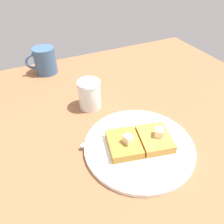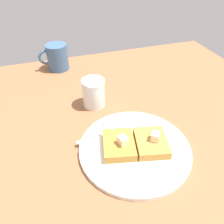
# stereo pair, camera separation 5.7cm
# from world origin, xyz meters

# --- Properties ---
(table_surface) EXTENTS (0.90, 0.90, 0.03)m
(table_surface) POSITION_xyz_m (0.00, 0.00, 0.01)
(table_surface) COLOR brown
(table_surface) RESTS_ON ground
(plate) EXTENTS (0.27, 0.27, 0.01)m
(plate) POSITION_xyz_m (0.10, 0.11, 0.04)
(plate) COLOR white
(plate) RESTS_ON table_surface
(toast_slice_left) EXTENTS (0.09, 0.10, 0.02)m
(toast_slice_left) POSITION_xyz_m (0.06, 0.12, 0.05)
(toast_slice_left) COLOR #BD8439
(toast_slice_left) RESTS_ON plate
(toast_slice_middle) EXTENTS (0.09, 0.10, 0.02)m
(toast_slice_middle) POSITION_xyz_m (0.14, 0.10, 0.05)
(toast_slice_middle) COLOR #B17B30
(toast_slice_middle) RESTS_ON plate
(butter_pat_primary) EXTENTS (0.03, 0.03, 0.02)m
(butter_pat_primary) POSITION_xyz_m (0.05, 0.12, 0.07)
(butter_pat_primary) COLOR #EFEDC6
(butter_pat_primary) RESTS_ON toast_slice_left
(butter_pat_secondary) EXTENTS (0.02, 0.02, 0.02)m
(butter_pat_secondary) POSITION_xyz_m (0.13, 0.11, 0.07)
(butter_pat_secondary) COLOR #F4E5B0
(butter_pat_secondary) RESTS_ON toast_slice_middle
(fork) EXTENTS (0.16, 0.05, 0.00)m
(fork) POSITION_xyz_m (0.14, 0.04, 0.04)
(fork) COLOR silver
(fork) RESTS_ON plate
(syrup_jar) EXTENTS (0.07, 0.07, 0.09)m
(syrup_jar) POSITION_xyz_m (0.15, -0.10, 0.07)
(syrup_jar) COLOR #3A180C
(syrup_jar) RESTS_ON table_surface
(coffee_mug) EXTENTS (0.11, 0.08, 0.10)m
(coffee_mug) POSITION_xyz_m (0.22, -0.36, 0.08)
(coffee_mug) COLOR #3B5E86
(coffee_mug) RESTS_ON table_surface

